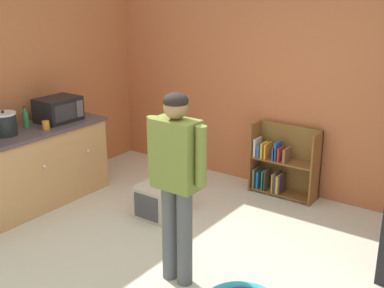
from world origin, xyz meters
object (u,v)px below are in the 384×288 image
object	(u,v)px
pet_carrier	(162,199)
microwave	(58,109)
bookshelf	(281,165)
green_glass_bottle	(26,119)
crock_pot	(4,124)
standing_person	(176,173)
kitchen_counter	(27,170)
orange_cup	(46,125)

from	to	relation	value
pet_carrier	microwave	bearing A→B (deg)	-171.54
bookshelf	pet_carrier	xyz separation A→B (m)	(-0.81, -1.27, -0.18)
green_glass_bottle	microwave	bearing A→B (deg)	78.96
pet_carrier	crock_pot	xyz separation A→B (m)	(-1.39, -0.92, 0.84)
standing_person	pet_carrier	xyz separation A→B (m)	(-0.91, 0.93, -0.81)
bookshelf	green_glass_bottle	bearing A→B (deg)	-140.25
kitchen_counter	bookshelf	size ratio (longest dim) A/B	2.31
kitchen_counter	crock_pot	size ratio (longest dim) A/B	7.21
kitchen_counter	standing_person	xyz separation A→B (m)	(2.27, -0.20, 0.54)
bookshelf	crock_pot	world-z (taller)	crock_pot
microwave	kitchen_counter	bearing A→B (deg)	-88.81
microwave	crock_pot	world-z (taller)	microwave
bookshelf	microwave	bearing A→B (deg)	-145.90
orange_cup	kitchen_counter	bearing A→B (deg)	-125.98
green_glass_bottle	kitchen_counter	bearing A→B (deg)	-53.38
crock_pot	orange_cup	world-z (taller)	crock_pot
bookshelf	crock_pot	distance (m)	3.18
kitchen_counter	green_glass_bottle	size ratio (longest dim) A/B	8.00
bookshelf	microwave	size ratio (longest dim) A/B	1.77
kitchen_counter	green_glass_bottle	xyz separation A→B (m)	(-0.09, 0.12, 0.55)
kitchen_counter	microwave	world-z (taller)	microwave
standing_person	green_glass_bottle	world-z (taller)	standing_person
standing_person	orange_cup	size ratio (longest dim) A/B	17.40
kitchen_counter	green_glass_bottle	bearing A→B (deg)	126.62
pet_carrier	orange_cup	distance (m)	1.53
orange_cup	crock_pot	bearing A→B (deg)	-114.85
bookshelf	crock_pot	bearing A→B (deg)	-135.19
kitchen_counter	crock_pot	distance (m)	0.60
bookshelf	microwave	xyz separation A→B (m)	(-2.18, -1.48, 0.68)
orange_cup	bookshelf	bearing A→B (deg)	41.61
green_glass_bottle	orange_cup	bearing A→B (deg)	19.39
standing_person	crock_pot	distance (m)	2.31
pet_carrier	green_glass_bottle	distance (m)	1.77
crock_pot	bookshelf	bearing A→B (deg)	44.81
orange_cup	pet_carrier	bearing A→B (deg)	23.37
bookshelf	standing_person	xyz separation A→B (m)	(0.10, -2.20, 0.63)
bookshelf	green_glass_bottle	xyz separation A→B (m)	(-2.26, -1.88, 0.64)
pet_carrier	bookshelf	bearing A→B (deg)	57.49
bookshelf	pet_carrier	bearing A→B (deg)	-122.51
green_glass_bottle	pet_carrier	bearing A→B (deg)	22.73
pet_carrier	green_glass_bottle	world-z (taller)	green_glass_bottle
kitchen_counter	orange_cup	bearing A→B (deg)	54.02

